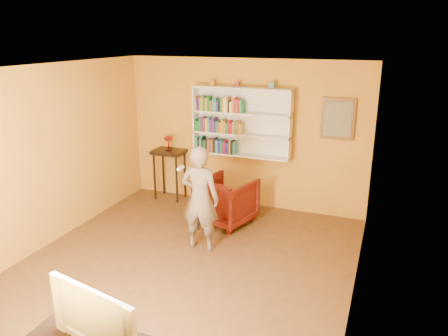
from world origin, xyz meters
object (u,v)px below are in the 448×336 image
Objects in this scene: console_table at (169,159)px; ruby_lustre at (168,140)px; bookshelf at (243,122)px; television at (102,313)px; person at (200,198)px; armchair at (226,201)px.

console_table is 3.50× the size of ruby_lustre.
bookshelf reaches higher than console_table.
ruby_lustre is at bearing 123.48° from television.
person is at bearing -50.25° from ruby_lustre.
bookshelf is 1.85× the size of console_table.
ruby_lustre reaches higher than television.
television is at bearing -68.90° from ruby_lustre.
television is (0.31, -4.66, -0.80)m from bookshelf.
bookshelf reaches higher than armchair.
bookshelf reaches higher than ruby_lustre.
television reaches higher than armchair.
console_table is at bearing 123.48° from television.
console_table is 1.12× the size of armchair.
bookshelf is 6.48× the size of ruby_lustre.
person reaches higher than ruby_lustre.
television is (0.30, -3.82, 0.40)m from armchair.
console_table reaches higher than armchair.
console_table is 0.61× the size of person.
console_table is 4.82m from television.
ruby_lustre is 1.77m from armchair.
bookshelf is at bearing 6.38° from ruby_lustre.
armchair is 0.54× the size of person.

